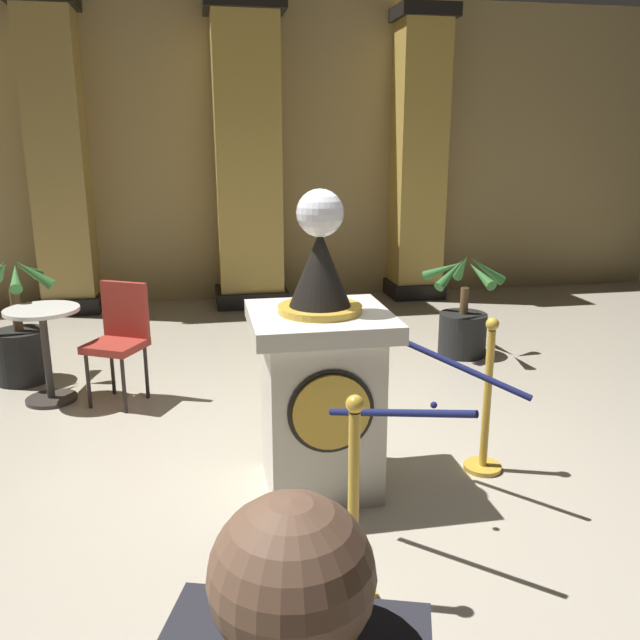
{
  "coord_description": "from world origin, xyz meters",
  "views": [
    {
      "loc": [
        -0.64,
        -3.77,
        2.02
      ],
      "look_at": [
        0.02,
        -0.21,
        1.04
      ],
      "focal_mm": 36.8,
      "sensor_mm": 36.0,
      "label": 1
    }
  ],
  "objects_px": {
    "potted_palm_right": "(463,322)",
    "cafe_table": "(45,343)",
    "stanchion_far": "(486,419)",
    "stanchion_near": "(353,534)",
    "cafe_chair_red": "(120,332)",
    "potted_palm_left": "(20,340)",
    "pedestal_clock": "(320,378)"
  },
  "relations": [
    {
      "from": "potted_palm_right",
      "to": "cafe_table",
      "type": "distance_m",
      "value": 3.78
    },
    {
      "from": "stanchion_far",
      "to": "potted_palm_right",
      "type": "bearing_deg",
      "value": 70.93
    },
    {
      "from": "stanchion_near",
      "to": "potted_palm_right",
      "type": "xyz_separation_m",
      "value": [
        1.89,
        3.33,
        -0.01
      ]
    },
    {
      "from": "stanchion_far",
      "to": "cafe_table",
      "type": "distance_m",
      "value": 3.42
    },
    {
      "from": "cafe_chair_red",
      "to": "potted_palm_left",
      "type": "bearing_deg",
      "value": 146.22
    },
    {
      "from": "potted_palm_left",
      "to": "potted_palm_right",
      "type": "height_order",
      "value": "potted_palm_left"
    },
    {
      "from": "stanchion_near",
      "to": "cafe_chair_red",
      "type": "distance_m",
      "value": 3.0
    },
    {
      "from": "cafe_chair_red",
      "to": "stanchion_near",
      "type": "bearing_deg",
      "value": -65.12
    },
    {
      "from": "pedestal_clock",
      "to": "cafe_table",
      "type": "distance_m",
      "value": 2.57
    },
    {
      "from": "potted_palm_right",
      "to": "cafe_table",
      "type": "relative_size",
      "value": 1.32
    },
    {
      "from": "cafe_table",
      "to": "cafe_chair_red",
      "type": "bearing_deg",
      "value": -8.08
    },
    {
      "from": "stanchion_near",
      "to": "potted_palm_left",
      "type": "distance_m",
      "value": 3.97
    },
    {
      "from": "pedestal_clock",
      "to": "cafe_table",
      "type": "height_order",
      "value": "pedestal_clock"
    },
    {
      "from": "pedestal_clock",
      "to": "potted_palm_left",
      "type": "bearing_deg",
      "value": 134.65
    },
    {
      "from": "stanchion_far",
      "to": "cafe_table",
      "type": "height_order",
      "value": "stanchion_far"
    },
    {
      "from": "cafe_table",
      "to": "potted_palm_left",
      "type": "bearing_deg",
      "value": 121.94
    },
    {
      "from": "potted_palm_left",
      "to": "cafe_table",
      "type": "distance_m",
      "value": 0.63
    },
    {
      "from": "stanchion_near",
      "to": "potted_palm_right",
      "type": "relative_size",
      "value": 0.98
    },
    {
      "from": "stanchion_near",
      "to": "cafe_table",
      "type": "height_order",
      "value": "stanchion_near"
    },
    {
      "from": "stanchion_near",
      "to": "cafe_chair_red",
      "type": "bearing_deg",
      "value": 114.88
    },
    {
      "from": "cafe_table",
      "to": "cafe_chair_red",
      "type": "height_order",
      "value": "cafe_chair_red"
    },
    {
      "from": "stanchion_near",
      "to": "potted_palm_right",
      "type": "bearing_deg",
      "value": 60.42
    },
    {
      "from": "stanchion_far",
      "to": "potted_palm_left",
      "type": "height_order",
      "value": "potted_palm_left"
    },
    {
      "from": "potted_palm_right",
      "to": "cafe_chair_red",
      "type": "bearing_deg",
      "value": -168.93
    },
    {
      "from": "stanchion_near",
      "to": "cafe_chair_red",
      "type": "relative_size",
      "value": 1.05
    },
    {
      "from": "pedestal_clock",
      "to": "cafe_chair_red",
      "type": "relative_size",
      "value": 1.86
    },
    {
      "from": "stanchion_far",
      "to": "potted_palm_right",
      "type": "height_order",
      "value": "potted_palm_right"
    },
    {
      "from": "potted_palm_left",
      "to": "cafe_table",
      "type": "xyz_separation_m",
      "value": [
        0.33,
        -0.53,
        0.12
      ]
    },
    {
      "from": "potted_palm_left",
      "to": "potted_palm_right",
      "type": "relative_size",
      "value": 1.11
    },
    {
      "from": "stanchion_near",
      "to": "stanchion_far",
      "type": "relative_size",
      "value": 1.0
    },
    {
      "from": "cafe_table",
      "to": "pedestal_clock",
      "type": "bearing_deg",
      "value": -42.28
    },
    {
      "from": "stanchion_far",
      "to": "cafe_table",
      "type": "xyz_separation_m",
      "value": [
        -2.95,
        1.73,
        0.14
      ]
    }
  ]
}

